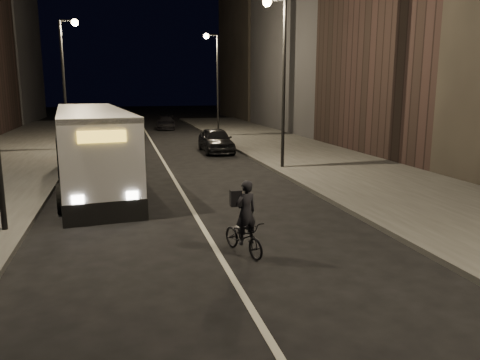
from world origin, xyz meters
TOP-DOWN VIEW (x-y plane):
  - ground at (0.00, 0.00)m, footprint 180.00×180.00m
  - sidewalk_right at (8.50, 14.00)m, footprint 7.00×70.00m
  - building_row_right at (16.00, 27.50)m, footprint 8.00×61.00m
  - streetlight_right_mid at (5.33, 12.00)m, footprint 1.20×0.44m
  - streetlight_right_far at (5.33, 28.00)m, footprint 1.20×0.44m
  - streetlight_left_far at (-5.33, 22.00)m, footprint 1.20×0.44m
  - city_bus at (-3.44, 10.32)m, footprint 3.82×12.23m
  - cyclist_on_bicycle at (0.63, 0.77)m, footprint 1.09×1.79m
  - car_near at (3.60, 19.07)m, footprint 1.89×4.59m
  - car_mid at (-3.60, 25.09)m, footprint 1.98×4.56m
  - car_far at (2.12, 36.35)m, footprint 2.31×4.52m

SIDE VIEW (x-z plane):
  - ground at x=0.00m, z-range 0.00..0.00m
  - sidewalk_right at x=8.50m, z-range 0.00..0.16m
  - car_far at x=2.12m, z-range 0.00..1.26m
  - cyclist_on_bicycle at x=0.63m, z-range -0.32..1.62m
  - car_mid at x=-3.60m, z-range 0.00..1.46m
  - car_near at x=3.60m, z-range 0.00..1.56m
  - city_bus at x=-3.44m, z-range 0.14..3.39m
  - streetlight_right_mid at x=5.33m, z-range 1.30..9.42m
  - streetlight_right_far at x=5.33m, z-range 1.30..9.42m
  - streetlight_left_far at x=-5.33m, z-range 1.30..9.42m
  - building_row_right at x=16.00m, z-range 0.00..21.00m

